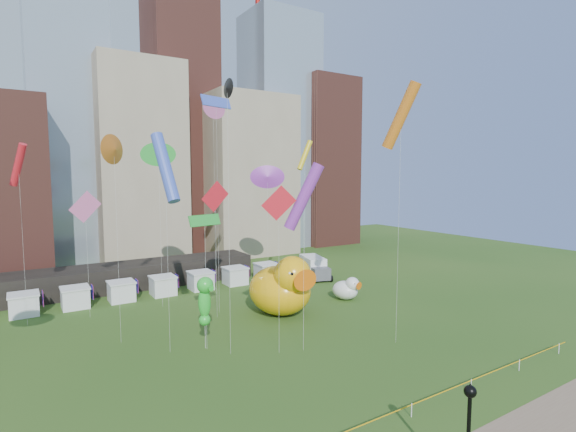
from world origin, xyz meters
TOP-DOWN VIEW (x-y plane):
  - skyline at (2.25, 61.06)m, footprint 101.00×23.00m
  - crane_right at (30.89, 64.00)m, footprint 23.00×1.00m
  - pavilion at (-4.00, 42.00)m, footprint 38.00×6.00m
  - vendor_tents at (1.02, 36.00)m, footprint 33.24×2.80m
  - big_duck at (9.59, 21.22)m, footprint 6.76×8.87m
  - small_duck at (19.21, 21.98)m, footprint 3.58×4.09m
  - seahorse_green at (-0.83, 17.01)m, footprint 1.59×1.92m
  - seahorse_purple at (11.02, 23.47)m, footprint 1.55×1.77m
  - lamppost at (3.00, -6.00)m, footprint 0.58×0.58m
  - box_truck at (22.71, 33.59)m, footprint 4.37×7.42m
  - kite_0 at (4.11, 12.84)m, footprint 2.59×1.41m
  - kite_1 at (6.84, 32.86)m, footprint 2.55×1.44m
  - kite_3 at (-0.78, 16.88)m, footprint 3.07×1.24m
  - kite_5 at (4.16, 25.63)m, footprint 3.80×1.68m
  - kite_6 at (14.19, 9.14)m, footprint 2.13×3.51m
  - kite_7 at (14.49, 32.96)m, footprint 2.96×1.68m
  - kite_8 at (3.31, 24.22)m, footprint 3.22×0.50m
  - kite_9 at (-8.12, 31.41)m, footprint 3.26×0.81m
  - kite_10 at (0.52, 14.84)m, footprint 0.34×1.56m
  - kite_11 at (-0.49, 31.14)m, footprint 2.43×1.66m
  - kite_12 at (14.01, 23.46)m, footprint 2.07×0.65m
  - kite_13 at (-3.70, 17.90)m, footprint 1.77×3.60m
  - kite_14 at (-6.78, 22.43)m, footprint 1.86×2.27m
  - kite_15 at (6.18, 12.20)m, footprint 3.38×2.65m
  - kite_16 at (-13.80, 32.13)m, footprint 1.93×2.49m

SIDE VIEW (x-z plane):
  - vendor_tents at x=1.02m, z-range -0.09..2.31m
  - small_duck at x=19.21m, z-range -0.12..2.76m
  - box_truck at x=22.71m, z-range 0.04..3.01m
  - pavilion at x=-4.00m, z-range 0.00..3.20m
  - big_duck at x=9.59m, z-range -0.27..6.43m
  - lamppost at x=3.00m, z-range 0.62..6.18m
  - seahorse_purple at x=11.02m, z-range 1.15..6.53m
  - seahorse_green at x=-0.83m, z-range 1.41..7.78m
  - kite_3 at x=-0.78m, z-range 5.34..17.06m
  - kite_9 at x=-8.12m, z-range 4.95..18.40m
  - kite_0 at x=4.11m, z-range 5.49..19.71m
  - kite_8 at x=3.31m, z-range 5.48..19.96m
  - kite_15 at x=6.18m, z-range 5.19..21.33m
  - kite_7 at x=14.49m, z-range 6.63..22.99m
  - kite_13 at x=-3.70m, z-range 6.36..24.98m
  - kite_16 at x=-13.80m, z-range 6.96..25.13m
  - kite_14 at x=-6.78m, z-range 7.97..26.55m
  - kite_12 at x=14.01m, z-range 7.76..26.83m
  - kite_11 at x=-0.49m, z-range 8.00..26.68m
  - kite_6 at x=14.19m, z-range 8.62..31.64m
  - skyline at x=2.25m, z-range -12.56..55.44m
  - kite_10 at x=0.52m, z-range 10.46..33.20m
  - kite_5 at x=4.16m, z-range 10.95..34.26m
  - kite_1 at x=6.84m, z-range 10.93..35.50m
  - crane_right at x=30.89m, z-range 8.90..84.90m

